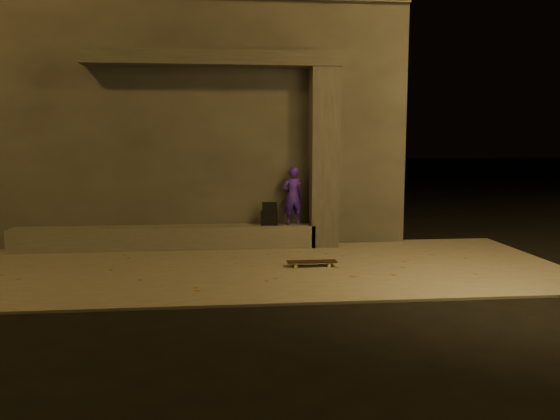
{
  "coord_description": "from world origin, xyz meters",
  "views": [
    {
      "loc": [
        -0.32,
        -7.23,
        2.2
      ],
      "look_at": [
        0.63,
        2.0,
        1.02
      ],
      "focal_mm": 35.0,
      "sensor_mm": 36.0,
      "label": 1
    }
  ],
  "objects": [
    {
      "name": "sidewalk",
      "position": [
        0.0,
        2.0,
        0.02
      ],
      "size": [
        11.0,
        4.4,
        0.04
      ],
      "primitive_type": "cube",
      "color": "#69635C",
      "rests_on": "ground"
    },
    {
      "name": "skateboarder",
      "position": [
        1.07,
        3.75,
        1.08
      ],
      "size": [
        0.46,
        0.34,
        1.18
      ],
      "primitive_type": "imported",
      "rotation": [
        0.0,
        0.0,
        3.28
      ],
      "color": "#34189F",
      "rests_on": "ledge"
    },
    {
      "name": "canopy",
      "position": [
        -0.5,
        3.8,
        3.78
      ],
      "size": [
        5.0,
        0.7,
        0.28
      ],
      "primitive_type": "cube",
      "color": "#363431",
      "rests_on": "column"
    },
    {
      "name": "building",
      "position": [
        -1.0,
        6.49,
        2.61
      ],
      "size": [
        9.0,
        5.1,
        5.22
      ],
      "color": "#363431",
      "rests_on": "ground"
    },
    {
      "name": "skateboard",
      "position": [
        1.17,
        1.88,
        0.12
      ],
      "size": [
        0.87,
        0.23,
        0.1
      ],
      "rotation": [
        0.0,
        0.0,
        -0.01
      ],
      "color": "black",
      "rests_on": "sidewalk"
    },
    {
      "name": "column",
      "position": [
        1.7,
        3.75,
        1.84
      ],
      "size": [
        0.55,
        0.55,
        3.6
      ],
      "primitive_type": "cube",
      "color": "#363431",
      "rests_on": "sidewalk"
    },
    {
      "name": "ground",
      "position": [
        0.0,
        0.0,
        0.0
      ],
      "size": [
        120.0,
        120.0,
        0.0
      ],
      "primitive_type": "plane",
      "color": "black",
      "rests_on": "ground"
    },
    {
      "name": "backpack",
      "position": [
        0.59,
        3.75,
        0.65
      ],
      "size": [
        0.36,
        0.25,
        0.48
      ],
      "rotation": [
        0.0,
        0.0,
        -0.08
      ],
      "color": "black",
      "rests_on": "ledge"
    },
    {
      "name": "ledge",
      "position": [
        -1.5,
        3.75,
        0.27
      ],
      "size": [
        6.0,
        0.55,
        0.45
      ],
      "primitive_type": "cube",
      "color": "#54524C",
      "rests_on": "sidewalk"
    }
  ]
}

